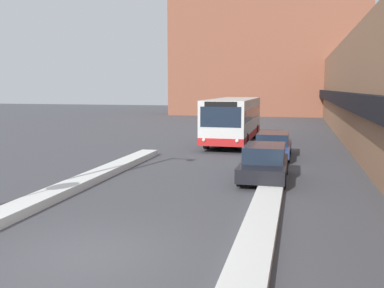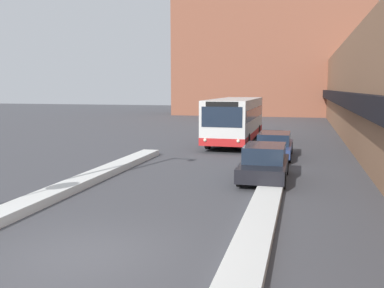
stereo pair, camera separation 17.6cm
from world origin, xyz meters
name	(u,v)px [view 1 (the left image)]	position (x,y,z in m)	size (l,w,h in m)	color
ground_plane	(89,256)	(0.00, 0.00, 0.00)	(160.00, 160.00, 0.00)	#47474C
building_row_right	(380,90)	(9.97, 24.00, 3.62)	(5.50, 60.00, 7.26)	#996B4C
building_backdrop_far	(267,53)	(0.00, 52.12, 8.45)	(26.00, 8.00, 16.90)	brown
snow_bank_left	(76,184)	(-3.60, 5.92, 0.15)	(0.90, 16.67, 0.30)	silver
snow_bank_right	(268,197)	(3.60, 5.77, 0.12)	(0.90, 14.48, 0.25)	silver
city_bus	(234,119)	(0.21, 20.50, 1.66)	(2.71, 10.18, 3.04)	silver
parked_car_front	(264,162)	(3.20, 9.13, 0.73)	(1.85, 4.40, 1.45)	black
parked_car_back	(273,145)	(3.20, 15.11, 0.70)	(1.91, 4.67, 1.35)	navy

